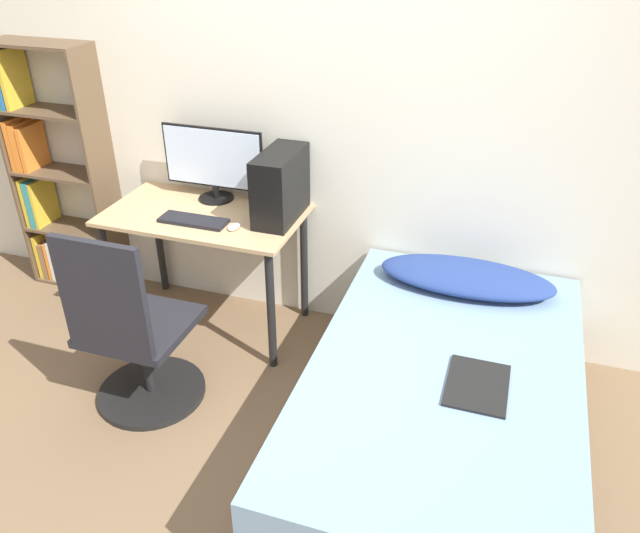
{
  "coord_description": "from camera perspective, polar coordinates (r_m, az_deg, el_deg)",
  "views": [
    {
      "loc": [
        1.04,
        -1.6,
        2.16
      ],
      "look_at": [
        0.27,
        0.72,
        0.75
      ],
      "focal_mm": 35.0,
      "sensor_mm": 36.0,
      "label": 1
    }
  ],
  "objects": [
    {
      "name": "desk",
      "position": [
        3.49,
        -10.43,
        3.2
      ],
      "size": [
        1.07,
        0.61,
        0.73
      ],
      "color": "tan",
      "rests_on": "ground_plane"
    },
    {
      "name": "office_chair",
      "position": [
        3.1,
        -16.59,
        -6.7
      ],
      "size": [
        0.54,
        0.54,
        0.99
      ],
      "color": "black",
      "rests_on": "ground_plane"
    },
    {
      "name": "wall_back",
      "position": [
        3.34,
        -0.47,
        14.2
      ],
      "size": [
        8.0,
        0.05,
        2.5
      ],
      "color": "silver",
      "rests_on": "ground_plane"
    },
    {
      "name": "bed",
      "position": [
        2.84,
        10.87,
        -13.01
      ],
      "size": [
        1.13,
        1.85,
        0.51
      ],
      "color": "#4C3D2D",
      "rests_on": "ground_plane"
    },
    {
      "name": "ground_plane",
      "position": [
        2.88,
        -10.15,
        -19.18
      ],
      "size": [
        14.0,
        14.0,
        0.0
      ],
      "primitive_type": "plane",
      "color": "brown"
    },
    {
      "name": "monitor",
      "position": [
        3.52,
        -9.75,
        9.46
      ],
      "size": [
        0.59,
        0.2,
        0.41
      ],
      "color": "black",
      "rests_on": "desk"
    },
    {
      "name": "pillow",
      "position": [
        3.19,
        13.24,
        -0.94
      ],
      "size": [
        0.86,
        0.36,
        0.11
      ],
      "color": "navy",
      "rests_on": "bed"
    },
    {
      "name": "mouse",
      "position": [
        3.24,
        -7.89,
        3.62
      ],
      "size": [
        0.06,
        0.09,
        0.02
      ],
      "color": "silver",
      "rests_on": "desk"
    },
    {
      "name": "pc_tower",
      "position": [
        3.27,
        -3.63,
        7.38
      ],
      "size": [
        0.18,
        0.41,
        0.36
      ],
      "color": "black",
      "rests_on": "desk"
    },
    {
      "name": "magazine",
      "position": [
        2.6,
        14.18,
        -10.46
      ],
      "size": [
        0.24,
        0.32,
        0.01
      ],
      "color": "black",
      "rests_on": "bed"
    },
    {
      "name": "bookshelf",
      "position": [
        4.21,
        -23.52,
        7.72
      ],
      "size": [
        0.61,
        0.25,
        1.52
      ],
      "color": "brown",
      "rests_on": "ground_plane"
    },
    {
      "name": "keyboard",
      "position": [
        3.34,
        -11.49,
        4.13
      ],
      "size": [
        0.36,
        0.13,
        0.02
      ],
      "color": "black",
      "rests_on": "desk"
    }
  ]
}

